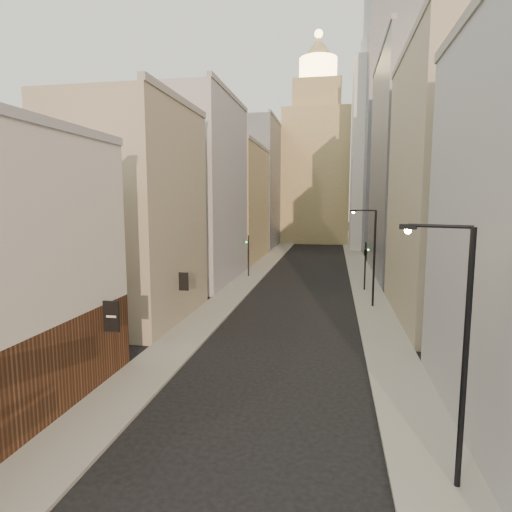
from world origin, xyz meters
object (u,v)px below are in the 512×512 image
(streetlamp_near, at_px, (458,343))
(streetlamp_mid, at_px, (372,252))
(traffic_light_right, at_px, (365,254))
(white_tower, at_px, (374,148))
(clock_tower, at_px, (316,161))
(traffic_light_left, at_px, (248,249))

(streetlamp_near, bearing_deg, streetlamp_mid, 112.65)
(traffic_light_right, bearing_deg, streetlamp_mid, 94.13)
(white_tower, bearing_deg, streetlamp_near, -92.63)
(streetlamp_near, bearing_deg, traffic_light_right, 112.37)
(clock_tower, xyz_separation_m, traffic_light_right, (7.22, -52.79, -13.88))
(clock_tower, relative_size, traffic_light_right, 8.98)
(white_tower, distance_m, traffic_light_right, 41.71)
(traffic_light_right, bearing_deg, white_tower, -91.62)
(traffic_light_right, bearing_deg, traffic_light_left, -19.66)
(white_tower, distance_m, traffic_light_left, 40.11)
(white_tower, height_order, traffic_light_right, white_tower)
(streetlamp_mid, bearing_deg, traffic_light_right, 92.84)
(streetlamp_near, relative_size, traffic_light_left, 1.67)
(traffic_light_left, distance_m, traffic_light_right, 14.22)
(white_tower, xyz_separation_m, streetlamp_near, (-3.16, -68.80, -13.83))
(traffic_light_left, bearing_deg, streetlamp_near, 87.87)
(streetlamp_near, height_order, streetlamp_mid, streetlamp_near)
(streetlamp_near, relative_size, streetlamp_mid, 1.01)
(clock_tower, height_order, traffic_light_right, clock_tower)
(streetlamp_near, relative_size, traffic_light_right, 1.67)
(white_tower, xyz_separation_m, traffic_light_right, (-3.78, -38.79, -14.86))
(streetlamp_near, xyz_separation_m, traffic_light_right, (-0.62, 30.01, -1.02))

